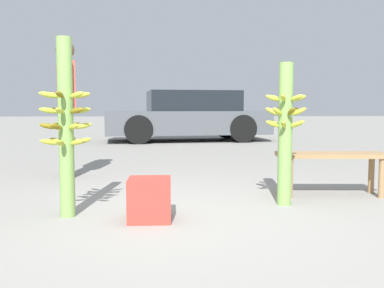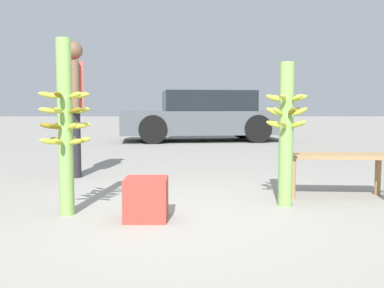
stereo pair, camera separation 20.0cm
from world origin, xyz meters
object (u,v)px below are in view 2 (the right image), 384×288
(market_bench, at_px, (336,162))
(produce_crate, at_px, (145,199))
(banana_stalk_left, at_px, (64,126))
(vendor_person, at_px, (73,97))
(parked_car, at_px, (202,116))
(banana_stalk_center, at_px, (285,131))

(market_bench, distance_m, produce_crate, 1.97)
(banana_stalk_left, relative_size, vendor_person, 0.84)
(parked_car, distance_m, produce_crate, 8.00)
(banana_stalk_center, height_order, market_bench, banana_stalk_center)
(banana_stalk_center, distance_m, market_bench, 0.77)
(vendor_person, bearing_deg, parked_car, 146.33)
(banana_stalk_center, relative_size, produce_crate, 3.87)
(vendor_person, relative_size, parked_car, 0.39)
(market_bench, bearing_deg, banana_stalk_left, -160.15)
(parked_car, bearing_deg, market_bench, -178.38)
(market_bench, distance_m, parked_car, 7.20)
(banana_stalk_left, xyz_separation_m, banana_stalk_center, (1.85, 0.32, -0.06))
(parked_car, bearing_deg, banana_stalk_left, 163.13)
(vendor_person, bearing_deg, produce_crate, 11.11)
(banana_stalk_left, xyz_separation_m, parked_car, (1.31, 7.82, -0.09))
(vendor_person, height_order, parked_car, vendor_person)
(banana_stalk_center, height_order, parked_car, parked_car)
(banana_stalk_center, relative_size, vendor_person, 0.75)
(banana_stalk_left, distance_m, market_bench, 2.56)
(banana_stalk_center, xyz_separation_m, parked_car, (-0.54, 7.49, -0.03))
(banana_stalk_center, height_order, vendor_person, vendor_person)
(vendor_person, bearing_deg, banana_stalk_left, -3.71)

